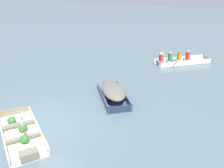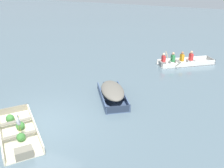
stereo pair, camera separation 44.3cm
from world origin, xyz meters
TOP-DOWN VIEW (x-y plane):
  - ground_plane at (0.00, 0.00)m, footprint 80.00×80.00m
  - dinghy_cream_foreground at (-0.18, -0.78)m, footprint 3.36×3.04m
  - skiff_slate_blue_near_moored at (1.75, 3.29)m, footprint 2.44×2.80m
  - rowboat_white_with_crew at (3.80, 9.60)m, footprint 3.49×3.06m
  - heron_on_dinghy at (0.25, -1.07)m, footprint 0.42×0.31m

SIDE VIEW (x-z plane):
  - ground_plane at x=0.00m, z-range 0.00..0.00m
  - dinghy_cream_foreground at x=-0.18m, z-range -0.06..0.31m
  - rowboat_white_with_crew at x=3.80m, z-range -0.23..0.67m
  - skiff_slate_blue_near_moored at x=1.75m, z-range 0.05..0.72m
  - heron_on_dinghy at x=0.25m, z-range 0.42..1.26m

